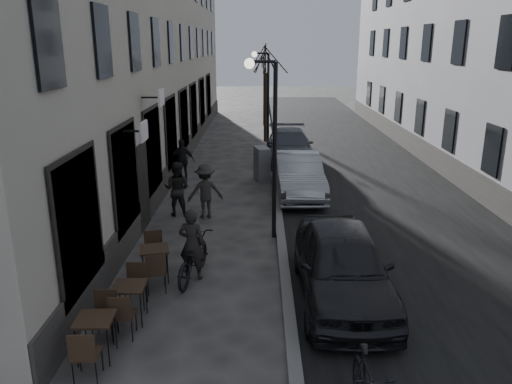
{
  "coord_description": "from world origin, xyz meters",
  "views": [
    {
      "loc": [
        -0.41,
        -7.67,
        5.45
      ],
      "look_at": [
        -0.51,
        4.59,
        1.8
      ],
      "focal_mm": 35.0,
      "sensor_mm": 36.0,
      "label": 1
    }
  ],
  "objects_px": {
    "utility_cabinet": "(262,164)",
    "pedestrian_mid": "(205,191)",
    "streetlamp_far": "(265,91)",
    "bicycle": "(193,257)",
    "pedestrian_far": "(182,161)",
    "car_mid": "(298,175)",
    "bistro_set_b": "(130,299)",
    "tree_far": "(265,56)",
    "pedestrian_near": "(177,189)",
    "tree_near": "(266,59)",
    "car_far": "(290,146)",
    "bistro_set_c": "(155,261)",
    "streetlamp_near": "(269,130)",
    "car_near": "(342,265)",
    "bistro_set_a": "(96,334)"
  },
  "relations": [
    {
      "from": "streetlamp_far",
      "to": "bistro_set_a",
      "type": "distance_m",
      "value": 18.37
    },
    {
      "from": "tree_near",
      "to": "pedestrian_mid",
      "type": "bearing_deg",
      "value": -98.9
    },
    {
      "from": "utility_cabinet",
      "to": "car_near",
      "type": "height_order",
      "value": "car_near"
    },
    {
      "from": "streetlamp_far",
      "to": "car_far",
      "type": "height_order",
      "value": "streetlamp_far"
    },
    {
      "from": "pedestrian_mid",
      "to": "utility_cabinet",
      "type": "bearing_deg",
      "value": -125.23
    },
    {
      "from": "car_near",
      "to": "bicycle",
      "type": "bearing_deg",
      "value": 164.07
    },
    {
      "from": "car_mid",
      "to": "streetlamp_near",
      "type": "bearing_deg",
      "value": -107.76
    },
    {
      "from": "tree_near",
      "to": "bistro_set_a",
      "type": "relative_size",
      "value": 3.5
    },
    {
      "from": "bicycle",
      "to": "car_near",
      "type": "xyz_separation_m",
      "value": [
        3.42,
        -0.98,
        0.28
      ]
    },
    {
      "from": "tree_far",
      "to": "car_mid",
      "type": "distance_m",
      "value": 17.23
    },
    {
      "from": "utility_cabinet",
      "to": "pedestrian_mid",
      "type": "xyz_separation_m",
      "value": [
        -1.85,
        -4.6,
        0.19
      ]
    },
    {
      "from": "utility_cabinet",
      "to": "pedestrian_far",
      "type": "height_order",
      "value": "pedestrian_far"
    },
    {
      "from": "tree_far",
      "to": "car_near",
      "type": "xyz_separation_m",
      "value": [
        1.5,
        -24.67,
        -3.85
      ]
    },
    {
      "from": "streetlamp_far",
      "to": "bicycle",
      "type": "distance_m",
      "value": 15.03
    },
    {
      "from": "bistro_set_b",
      "to": "tree_far",
      "type": "bearing_deg",
      "value": 81.57
    },
    {
      "from": "bistro_set_c",
      "to": "utility_cabinet",
      "type": "height_order",
      "value": "utility_cabinet"
    },
    {
      "from": "streetlamp_far",
      "to": "bistro_set_a",
      "type": "bearing_deg",
      "value": -100.03
    },
    {
      "from": "tree_near",
      "to": "bicycle",
      "type": "distance_m",
      "value": 18.26
    },
    {
      "from": "bistro_set_a",
      "to": "car_far",
      "type": "height_order",
      "value": "car_far"
    },
    {
      "from": "tree_far",
      "to": "bistro_set_c",
      "type": "height_order",
      "value": "tree_far"
    },
    {
      "from": "streetlamp_near",
      "to": "car_far",
      "type": "height_order",
      "value": "streetlamp_near"
    },
    {
      "from": "streetlamp_near",
      "to": "bistro_set_b",
      "type": "distance_m",
      "value": 6.08
    },
    {
      "from": "pedestrian_near",
      "to": "bistro_set_a",
      "type": "bearing_deg",
      "value": 98.64
    },
    {
      "from": "bistro_set_b",
      "to": "bistro_set_c",
      "type": "bearing_deg",
      "value": 84.0
    },
    {
      "from": "tree_far",
      "to": "streetlamp_far",
      "type": "bearing_deg",
      "value": -90.46
    },
    {
      "from": "utility_cabinet",
      "to": "streetlamp_far",
      "type": "bearing_deg",
      "value": 74.76
    },
    {
      "from": "streetlamp_near",
      "to": "streetlamp_far",
      "type": "relative_size",
      "value": 1.0
    },
    {
      "from": "pedestrian_far",
      "to": "car_mid",
      "type": "distance_m",
      "value": 4.97
    },
    {
      "from": "streetlamp_far",
      "to": "bistro_set_c",
      "type": "xyz_separation_m",
      "value": [
        -2.74,
        -14.79,
        -2.66
      ]
    },
    {
      "from": "car_near",
      "to": "streetlamp_near",
      "type": "bearing_deg",
      "value": 113.22
    },
    {
      "from": "bistro_set_a",
      "to": "utility_cabinet",
      "type": "relative_size",
      "value": 1.17
    },
    {
      "from": "pedestrian_far",
      "to": "utility_cabinet",
      "type": "bearing_deg",
      "value": 4.26
    },
    {
      "from": "streetlamp_near",
      "to": "utility_cabinet",
      "type": "bearing_deg",
      "value": 91.4
    },
    {
      "from": "bistro_set_c",
      "to": "pedestrian_mid",
      "type": "distance_m",
      "value": 4.6
    },
    {
      "from": "pedestrian_far",
      "to": "car_near",
      "type": "height_order",
      "value": "pedestrian_far"
    },
    {
      "from": "pedestrian_mid",
      "to": "car_far",
      "type": "distance_m",
      "value": 8.59
    },
    {
      "from": "tree_far",
      "to": "car_mid",
      "type": "relative_size",
      "value": 1.21
    },
    {
      "from": "bistro_set_a",
      "to": "utility_cabinet",
      "type": "distance_m",
      "value": 12.61
    },
    {
      "from": "bicycle",
      "to": "pedestrian_mid",
      "type": "xyz_separation_m",
      "value": [
        -0.15,
        4.43,
        0.35
      ]
    },
    {
      "from": "utility_cabinet",
      "to": "car_far",
      "type": "height_order",
      "value": "car_far"
    },
    {
      "from": "bistro_set_c",
      "to": "bicycle",
      "type": "distance_m",
      "value": 0.89
    },
    {
      "from": "bicycle",
      "to": "pedestrian_near",
      "type": "distance_m",
      "value": 4.77
    },
    {
      "from": "bistro_set_c",
      "to": "streetlamp_far",
      "type": "bearing_deg",
      "value": 65.98
    },
    {
      "from": "pedestrian_near",
      "to": "tree_near",
      "type": "bearing_deg",
      "value": -92.84
    },
    {
      "from": "streetlamp_near",
      "to": "car_mid",
      "type": "distance_m",
      "value": 5.01
    },
    {
      "from": "tree_far",
      "to": "bistro_set_b",
      "type": "xyz_separation_m",
      "value": [
        -2.95,
        -25.64,
        -4.18
      ]
    },
    {
      "from": "car_far",
      "to": "streetlamp_far",
      "type": "bearing_deg",
      "value": 116.8
    },
    {
      "from": "bicycle",
      "to": "pedestrian_near",
      "type": "relative_size",
      "value": 1.13
    },
    {
      "from": "bistro_set_b",
      "to": "pedestrian_far",
      "type": "xyz_separation_m",
      "value": [
        -0.55,
        10.75,
        0.4
      ]
    },
    {
      "from": "bicycle",
      "to": "car_mid",
      "type": "relative_size",
      "value": 0.44
    }
  ]
}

